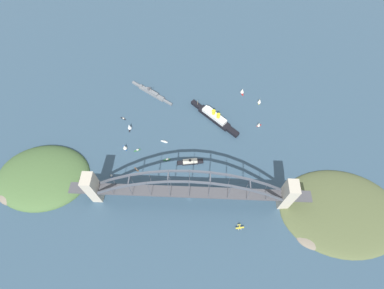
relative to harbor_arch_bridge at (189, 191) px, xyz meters
name	(u,v)px	position (x,y,z in m)	size (l,w,h in m)	color
ground_plane	(190,199)	(0.00, 0.00, -30.04)	(1400.00, 1400.00, 0.00)	#334C60
harbor_arch_bridge	(189,191)	(0.00, 0.00, 0.00)	(303.50, 18.23, 74.70)	#BCB29E
headland_west_shore	(42,178)	(-206.55, 22.49, -30.04)	(128.85, 101.46, 31.17)	#476638
headland_east_shore	(339,213)	(195.28, -11.00, -30.04)	(158.56, 119.05, 16.49)	#515B38
ocean_liner	(214,117)	(32.95, 132.98, -24.35)	(76.05, 68.64, 19.57)	black
naval_cruiser	(151,93)	(-72.02, 181.71, -27.23)	(72.55, 49.57, 16.87)	slate
harbor_ferry_steamer	(190,162)	(-1.38, 54.85, -27.71)	(37.88, 11.54, 7.72)	black
seaplane_taxiing_near_bridge	(240,228)	(64.56, -35.50, -28.07)	(10.81, 7.66, 4.87)	#B7B7B2
small_boat_0	(137,150)	(-80.22, 71.55, -29.21)	(9.69, 5.57, 2.37)	#2D6B3D
small_boat_1	(164,142)	(-41.74, 87.87, -29.11)	(10.47, 4.07, 2.57)	silver
small_boat_2	(260,101)	(106.42, 168.90, -25.48)	(6.48, 10.24, 9.89)	gold
small_boat_3	(111,175)	(-110.38, 29.27, -26.74)	(3.67, 6.19, 7.00)	#234C8C
small_boat_4	(137,169)	(-76.83, 40.42, -29.35)	(7.05, 6.47, 1.99)	brown
small_boat_5	(167,160)	(-35.29, 57.63, -29.23)	(10.25, 3.84, 2.16)	#2D6B3D
small_boat_6	(242,91)	(79.66, 189.53, -24.90)	(6.98, 11.00, 11.14)	#B2231E
small_boat_7	(125,147)	(-98.48, 73.93, -25.47)	(8.53, 9.86, 9.79)	#234C8C
small_boat_8	(259,125)	(101.61, 122.48, -25.95)	(7.83, 6.16, 8.82)	#B2231E
small_boat_9	(123,119)	(-110.36, 128.09, -29.32)	(9.19, 5.11, 2.06)	black
small_boat_10	(129,127)	(-96.99, 109.66, -24.12)	(6.02, 10.93, 12.66)	black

